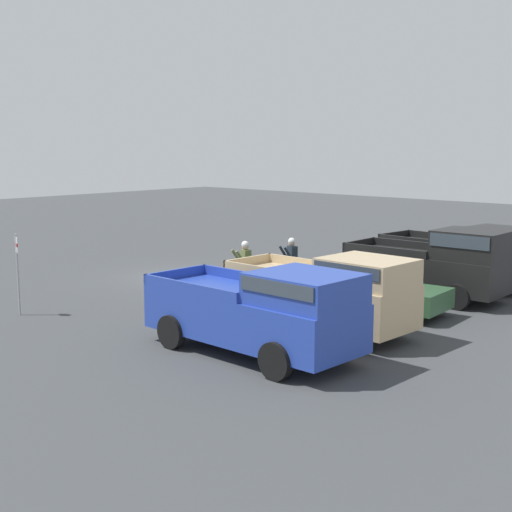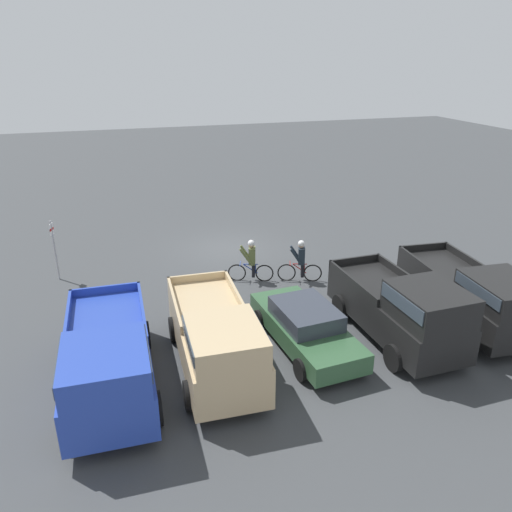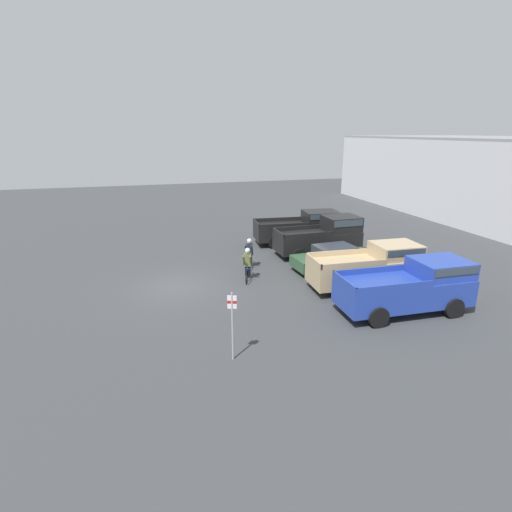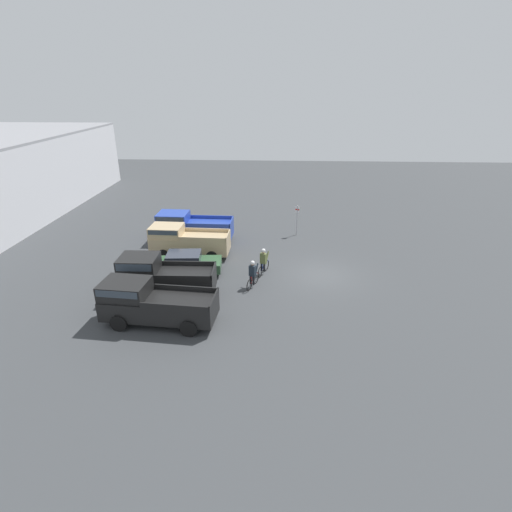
% 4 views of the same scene
% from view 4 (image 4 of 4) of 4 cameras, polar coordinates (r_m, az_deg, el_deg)
% --- Properties ---
extents(ground_plane, '(80.00, 80.00, 0.00)m').
position_cam_4_polar(ground_plane, '(25.09, 9.24, -2.65)').
color(ground_plane, '#383A3D').
extents(pickup_truck_0, '(2.51, 5.67, 2.14)m').
position_cam_4_polar(pickup_truck_0, '(20.22, -14.84, -6.36)').
color(pickup_truck_0, black).
rests_on(pickup_truck_0, ground_plane).
extents(pickup_truck_1, '(2.22, 5.16, 2.30)m').
position_cam_4_polar(pickup_truck_1, '(22.59, -13.53, -2.76)').
color(pickup_truck_1, black).
rests_on(pickup_truck_1, ground_plane).
extents(sedan_0, '(2.17, 4.67, 1.34)m').
position_cam_4_polar(sedan_0, '(25.08, -10.21, -1.01)').
color(sedan_0, '#2D5133').
rests_on(sedan_0, ground_plane).
extents(pickup_truck_2, '(2.27, 5.35, 2.11)m').
position_cam_4_polar(pickup_truck_2, '(27.56, -10.09, 2.21)').
color(pickup_truck_2, tan).
rests_on(pickup_truck_2, ground_plane).
extents(pickup_truck_3, '(2.38, 5.54, 2.15)m').
position_cam_4_polar(pickup_truck_3, '(30.16, -9.34, 4.19)').
color(pickup_truck_3, '#233D9E').
rests_on(pickup_truck_3, ground_plane).
extents(cyclist_0, '(1.67, 0.68, 1.70)m').
position_cam_4_polar(cyclist_0, '(24.56, 1.07, -0.72)').
color(cyclist_0, black).
rests_on(cyclist_0, ground_plane).
extents(cyclist_1, '(1.62, 0.67, 1.68)m').
position_cam_4_polar(cyclist_1, '(22.97, -0.49, -2.54)').
color(cyclist_1, black).
rests_on(cyclist_1, ground_plane).
extents(fire_lane_sign, '(0.12, 0.29, 2.38)m').
position_cam_4_polar(fire_lane_sign, '(31.01, 5.88, 5.53)').
color(fire_lane_sign, '#9E9EA3').
rests_on(fire_lane_sign, ground_plane).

